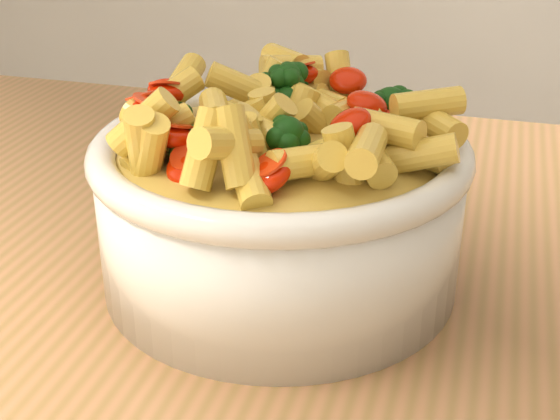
# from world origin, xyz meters

# --- Properties ---
(table) EXTENTS (1.20, 0.80, 0.90)m
(table) POSITION_xyz_m (0.00, 0.00, 0.80)
(table) COLOR #A77047
(table) RESTS_ON ground
(serving_bowl) EXTENTS (0.24, 0.24, 0.10)m
(serving_bowl) POSITION_xyz_m (0.08, 0.02, 0.95)
(serving_bowl) COLOR white
(serving_bowl) RESTS_ON table
(pasta_salad) EXTENTS (0.19, 0.19, 0.04)m
(pasta_salad) POSITION_xyz_m (0.08, 0.02, 1.02)
(pasta_salad) COLOR #FADA4F
(pasta_salad) RESTS_ON serving_bowl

